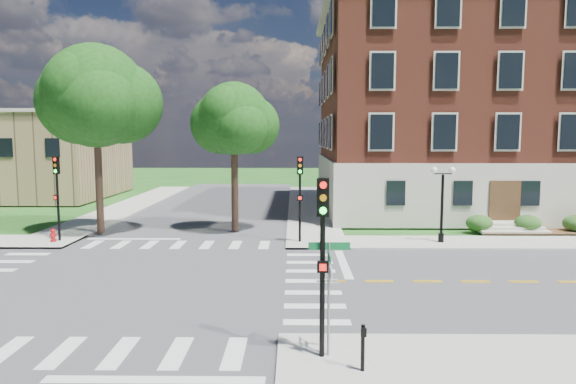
{
  "coord_description": "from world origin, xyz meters",
  "views": [
    {
      "loc": [
        6.44,
        -20.84,
        5.97
      ],
      "look_at": [
        6.15,
        5.17,
        3.2
      ],
      "focal_mm": 32.0,
      "sensor_mm": 36.0,
      "label": 1
    }
  ],
  "objects_px": {
    "street_sign_pole": "(329,276)",
    "traffic_signal_nw": "(57,187)",
    "twin_lamp_west": "(442,200)",
    "fire_hydrant": "(53,236)",
    "traffic_signal_se": "(323,244)",
    "traffic_signal_ne": "(300,188)",
    "push_button_post": "(363,345)"
  },
  "relations": [
    {
      "from": "street_sign_pole",
      "to": "traffic_signal_nw",
      "type": "bearing_deg",
      "value": 133.04
    },
    {
      "from": "twin_lamp_west",
      "to": "fire_hydrant",
      "type": "relative_size",
      "value": 5.64
    },
    {
      "from": "traffic_signal_se",
      "to": "traffic_signal_nw",
      "type": "height_order",
      "value": "same"
    },
    {
      "from": "traffic_signal_nw",
      "to": "traffic_signal_se",
      "type": "bearing_deg",
      "value": -47.45
    },
    {
      "from": "traffic_signal_nw",
      "to": "street_sign_pole",
      "type": "distance_m",
      "value": 20.97
    },
    {
      "from": "traffic_signal_ne",
      "to": "twin_lamp_west",
      "type": "relative_size",
      "value": 1.13
    },
    {
      "from": "traffic_signal_nw",
      "to": "twin_lamp_west",
      "type": "relative_size",
      "value": 1.13
    },
    {
      "from": "fire_hydrant",
      "to": "street_sign_pole",
      "type": "bearing_deg",
      "value": -45.99
    },
    {
      "from": "traffic_signal_ne",
      "to": "traffic_signal_nw",
      "type": "distance_m",
      "value": 13.7
    },
    {
      "from": "push_button_post",
      "to": "traffic_signal_ne",
      "type": "bearing_deg",
      "value": 94.92
    },
    {
      "from": "twin_lamp_west",
      "to": "street_sign_pole",
      "type": "bearing_deg",
      "value": -115.81
    },
    {
      "from": "traffic_signal_se",
      "to": "fire_hydrant",
      "type": "height_order",
      "value": "traffic_signal_se"
    },
    {
      "from": "traffic_signal_se",
      "to": "street_sign_pole",
      "type": "xyz_separation_m",
      "value": [
        0.18,
        0.07,
        -0.88
      ]
    },
    {
      "from": "twin_lamp_west",
      "to": "traffic_signal_se",
      "type": "bearing_deg",
      "value": -116.27
    },
    {
      "from": "push_button_post",
      "to": "fire_hydrant",
      "type": "bearing_deg",
      "value": 133.8
    },
    {
      "from": "traffic_signal_se",
      "to": "street_sign_pole",
      "type": "distance_m",
      "value": 0.9
    },
    {
      "from": "street_sign_pole",
      "to": "traffic_signal_se",
      "type": "bearing_deg",
      "value": -160.49
    },
    {
      "from": "traffic_signal_nw",
      "to": "push_button_post",
      "type": "relative_size",
      "value": 4.0
    },
    {
      "from": "street_sign_pole",
      "to": "push_button_post",
      "type": "relative_size",
      "value": 2.58
    },
    {
      "from": "push_button_post",
      "to": "fire_hydrant",
      "type": "distance_m",
      "value": 22.12
    },
    {
      "from": "traffic_signal_se",
      "to": "push_button_post",
      "type": "xyz_separation_m",
      "value": [
        0.98,
        -0.87,
        -2.39
      ]
    },
    {
      "from": "street_sign_pole",
      "to": "traffic_signal_ne",
      "type": "bearing_deg",
      "value": 92.26
    },
    {
      "from": "traffic_signal_se",
      "to": "traffic_signal_ne",
      "type": "xyz_separation_m",
      "value": [
        -0.42,
        15.28,
        0.0
      ]
    },
    {
      "from": "street_sign_pole",
      "to": "push_button_post",
      "type": "bearing_deg",
      "value": -49.84
    },
    {
      "from": "traffic_signal_nw",
      "to": "street_sign_pole",
      "type": "xyz_separation_m",
      "value": [
        14.3,
        -15.31,
        -0.88
      ]
    },
    {
      "from": "street_sign_pole",
      "to": "fire_hydrant",
      "type": "distance_m",
      "value": 20.98
    },
    {
      "from": "street_sign_pole",
      "to": "twin_lamp_west",
      "type": "bearing_deg",
      "value": 64.19
    },
    {
      "from": "traffic_signal_se",
      "to": "traffic_signal_ne",
      "type": "bearing_deg",
      "value": 91.56
    },
    {
      "from": "traffic_signal_se",
      "to": "twin_lamp_west",
      "type": "height_order",
      "value": "traffic_signal_se"
    },
    {
      "from": "street_sign_pole",
      "to": "push_button_post",
      "type": "height_order",
      "value": "street_sign_pole"
    },
    {
      "from": "traffic_signal_nw",
      "to": "twin_lamp_west",
      "type": "distance_m",
      "value": 21.65
    },
    {
      "from": "twin_lamp_west",
      "to": "traffic_signal_ne",
      "type": "bearing_deg",
      "value": 179.71
    }
  ]
}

